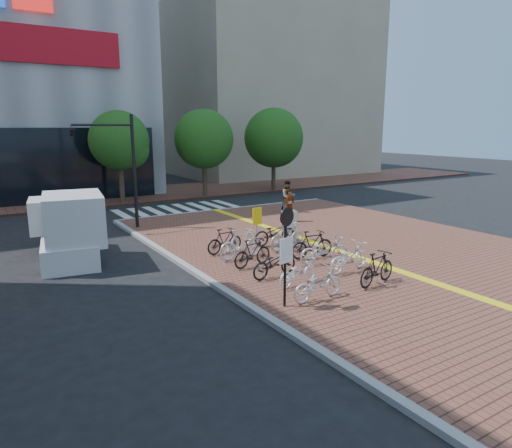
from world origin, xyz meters
TOP-DOWN VIEW (x-y plane):
  - ground at (0.00, 0.00)m, footprint 120.00×120.00m
  - sidewalk at (3.00, -5.00)m, footprint 14.00×34.00m
  - tactile_strip at (2.00, -5.00)m, footprint 0.40×34.00m
  - kerb_west at (-4.00, -5.00)m, footprint 0.25×34.00m
  - kerb_north at (3.00, 12.00)m, footprint 14.00×0.25m
  - far_sidewalk at (0.00, 21.00)m, footprint 70.00×8.00m
  - building_beige at (18.00, 32.00)m, footprint 20.00×18.00m
  - crosswalk at (0.50, 14.00)m, footprint 7.50×4.00m
  - street_trees at (5.04, 17.45)m, footprint 16.20×4.60m
  - bike_0 at (-2.12, -2.67)m, footprint 1.79×0.68m
  - bike_1 at (-1.86, -1.37)m, footprint 1.73×0.86m
  - bike_2 at (-2.02, -0.29)m, footprint 1.91×0.87m
  - bike_3 at (-2.04, 1.08)m, footprint 1.74×0.74m
  - bike_4 at (-1.89, 2.14)m, footprint 1.95×0.66m
  - bike_5 at (-2.05, 3.18)m, footprint 1.72×0.72m
  - bike_6 at (0.29, -2.67)m, footprint 1.87×0.83m
  - bike_7 at (0.48, -1.18)m, footprint 2.01×0.95m
  - bike_8 at (0.35, -0.05)m, footprint 2.06×1.06m
  - bike_9 at (0.44, 0.78)m, footprint 1.84×0.72m
  - bike_10 at (0.35, 2.25)m, footprint 1.97×0.85m
  - bike_11 at (0.37, 3.20)m, footprint 2.02×0.76m
  - pedestrian_a at (3.78, 6.81)m, footprint 0.73×0.59m
  - pedestrian_b at (5.28, 9.03)m, footprint 1.00×0.84m
  - utility_box at (1.28, 3.43)m, footprint 0.72×0.62m
  - yellow_sign at (-0.44, 3.32)m, footprint 0.45×0.12m
  - notice_sign at (-3.23, -2.61)m, footprint 0.52×0.18m
  - traffic_light_pole at (-4.77, 9.74)m, footprint 2.96×1.14m
  - box_truck at (-7.36, 6.03)m, footprint 2.64×4.82m

SIDE VIEW (x-z plane):
  - ground at x=0.00m, z-range 0.00..0.00m
  - crosswalk at x=0.50m, z-range 0.00..0.01m
  - sidewalk at x=3.00m, z-range 0.00..0.15m
  - far_sidewalk at x=0.00m, z-range 0.00..0.15m
  - kerb_west at x=-4.00m, z-range 0.00..0.15m
  - kerb_north at x=3.00m, z-range 0.00..0.15m
  - tactile_strip at x=2.00m, z-range 0.15..0.16m
  - bike_1 at x=-1.86m, z-range 0.15..1.02m
  - bike_0 at x=-2.12m, z-range 0.15..1.08m
  - bike_2 at x=-2.02m, z-range 0.15..1.12m
  - bike_5 at x=-2.05m, z-range 0.15..1.15m
  - bike_3 at x=-2.04m, z-range 0.15..1.16m
  - bike_7 at x=0.48m, z-range 0.15..1.16m
  - bike_8 at x=0.35m, z-range 0.15..1.18m
  - bike_11 at x=0.37m, z-range 0.15..1.20m
  - bike_9 at x=0.44m, z-range 0.15..1.23m
  - bike_6 at x=0.29m, z-range 0.15..1.24m
  - bike_10 at x=0.35m, z-range 0.15..1.29m
  - bike_4 at x=-1.89m, z-range 0.15..1.30m
  - utility_box at x=1.28m, z-range 0.15..1.49m
  - pedestrian_a at x=3.78m, z-range 0.15..1.89m
  - pedestrian_b at x=5.28m, z-range 0.15..1.99m
  - box_truck at x=-7.36m, z-range -0.08..2.57m
  - yellow_sign at x=-0.44m, z-range 0.47..2.13m
  - notice_sign at x=-3.23m, z-range 0.52..3.35m
  - traffic_light_pole at x=-4.77m, z-range 1.20..6.71m
  - street_trees at x=5.04m, z-range 0.92..7.27m
  - building_beige at x=18.00m, z-range 0.00..18.00m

